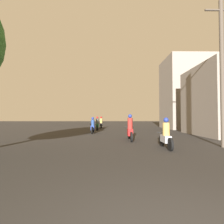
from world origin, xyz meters
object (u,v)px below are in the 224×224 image
at_px(building_right_near, 224,101).
at_px(motorcycle_green, 97,125).
at_px(motorcycle_blue, 93,127).
at_px(motorcycle_black, 101,124).
at_px(motorcycle_red, 130,130).
at_px(motorcycle_silver, 166,136).
at_px(building_right_far, 186,94).
at_px(utility_pole_near, 222,70).

bearing_deg(building_right_near, motorcycle_green, 151.65).
relative_size(motorcycle_blue, motorcycle_black, 1.07).
bearing_deg(motorcycle_black, motorcycle_red, -88.25).
bearing_deg(motorcycle_green, motorcycle_black, 76.45).
height_order(motorcycle_silver, motorcycle_green, motorcycle_green).
height_order(motorcycle_black, building_right_far, building_right_far).
xyz_separation_m(motorcycle_red, utility_pole_near, (4.23, -2.55, 3.13)).
relative_size(motorcycle_silver, motorcycle_red, 0.89).
bearing_deg(motorcycle_silver, motorcycle_green, 105.01).
distance_m(motorcycle_silver, building_right_far, 16.22).
bearing_deg(building_right_near, motorcycle_silver, -138.69).
xyz_separation_m(motorcycle_silver, utility_pole_near, (2.89, 0.30, 3.21)).
xyz_separation_m(motorcycle_blue, motorcycle_black, (0.42, 7.06, 0.02)).
height_order(motorcycle_red, building_right_near, building_right_near).
xyz_separation_m(motorcycle_silver, building_right_far, (7.22, 14.00, 3.87)).
bearing_deg(building_right_far, motorcycle_silver, -117.30).
xyz_separation_m(motorcycle_red, motorcycle_black, (-2.38, 11.92, -0.05)).
distance_m(motorcycle_green, building_right_far, 12.12).
distance_m(motorcycle_red, motorcycle_black, 12.15).
bearing_deg(motorcycle_blue, motorcycle_silver, -69.08).
height_order(motorcycle_blue, building_right_near, building_right_near).
bearing_deg(motorcycle_blue, utility_pole_near, -53.81).
relative_size(motorcycle_red, motorcycle_blue, 1.00).
bearing_deg(utility_pole_near, motorcycle_red, 148.89).
relative_size(motorcycle_black, utility_pole_near, 0.27).
xyz_separation_m(motorcycle_green, building_right_far, (11.21, 2.53, 3.85)).
bearing_deg(building_right_near, motorcycle_red, -159.70).
height_order(building_right_near, building_right_far, building_right_far).
xyz_separation_m(building_right_far, utility_pole_near, (-4.33, -13.70, -0.67)).
bearing_deg(building_right_far, motorcycle_green, -167.29).
bearing_deg(motorcycle_blue, motorcycle_black, 79.27).
height_order(motorcycle_silver, motorcycle_blue, motorcycle_blue).
relative_size(motorcycle_blue, motorcycle_green, 0.98).
distance_m(motorcycle_blue, motorcycle_green, 3.77).
relative_size(building_right_near, utility_pole_near, 0.80).
distance_m(motorcycle_black, utility_pole_near, 16.22).
bearing_deg(utility_pole_near, motorcycle_silver, -174.09).
relative_size(motorcycle_red, utility_pole_near, 0.28).
height_order(motorcycle_silver, motorcycle_black, motorcycle_black).
bearing_deg(building_right_near, building_right_far, 85.46).
distance_m(building_right_far, utility_pole_near, 14.38).
bearing_deg(motorcycle_green, utility_pole_near, -67.24).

